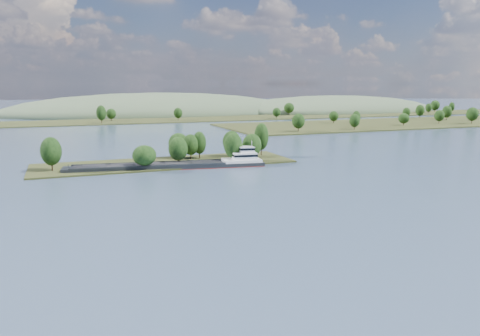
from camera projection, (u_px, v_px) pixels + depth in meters
name	position (u px, v px, depth m)	size (l,w,h in m)	color
ground	(212.00, 198.00, 128.73)	(1800.00, 1800.00, 0.00)	#34445A
tree_island	(182.00, 153.00, 184.41)	(100.00, 31.41, 15.18)	#282E14
right_bank	(419.00, 122.00, 375.11)	(320.00, 90.00, 14.19)	#282E14
back_shoreline	(120.00, 121.00, 388.66)	(900.00, 60.00, 15.28)	#282E14
hill_east	(334.00, 111.00, 542.04)	(260.00, 140.00, 36.00)	#42543A
hill_west	(158.00, 113.00, 498.97)	(320.00, 160.00, 44.00)	#42543A
cargo_barge	(181.00, 164.00, 175.17)	(74.29, 18.49, 9.98)	black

